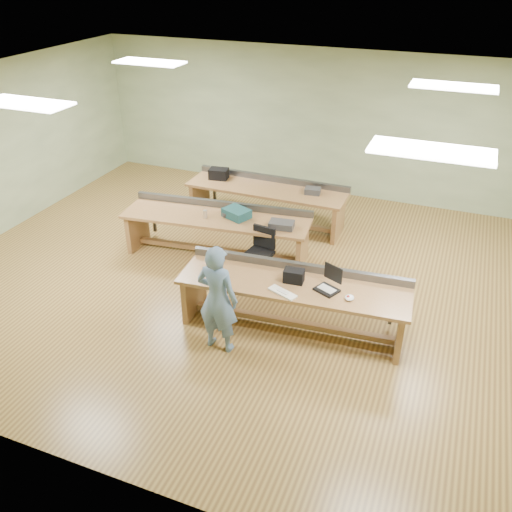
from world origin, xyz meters
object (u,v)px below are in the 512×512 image
(workbench_back, at_px, (267,196))
(drinks_can, at_px, (205,214))
(parts_bin_teal, at_px, (237,213))
(parts_bin_grey, at_px, (282,225))
(mug, at_px, (225,215))
(workbench_front, at_px, (294,294))
(workbench_mid, at_px, (217,225))
(person, at_px, (218,299))
(laptop_base, at_px, (327,290))
(task_chair, at_px, (260,260))
(camera_bag, at_px, (294,276))

(workbench_back, distance_m, drinks_can, 1.70)
(parts_bin_teal, xyz_separation_m, parts_bin_grey, (0.83, -0.09, -0.02))
(parts_bin_grey, bearing_deg, mug, 178.78)
(workbench_front, relative_size, workbench_back, 1.05)
(workbench_mid, bearing_deg, person, -70.98)
(parts_bin_grey, height_order, mug, parts_bin_grey)
(workbench_front, relative_size, mug, 29.26)
(laptop_base, height_order, task_chair, task_chair)
(laptop_base, distance_m, parts_bin_teal, 2.57)
(workbench_front, bearing_deg, person, -139.83)
(person, bearing_deg, workbench_back, -76.41)
(workbench_back, distance_m, mug, 1.50)
(laptop_base, distance_m, camera_bag, 0.49)
(person, height_order, drinks_can, person)
(laptop_base, distance_m, parts_bin_grey, 1.92)
(camera_bag, relative_size, mug, 2.47)
(workbench_front, height_order, parts_bin_grey, workbench_front)
(laptop_base, bearing_deg, workbench_back, 147.83)
(mug, bearing_deg, drinks_can, -155.87)
(mug, distance_m, drinks_can, 0.33)
(laptop_base, bearing_deg, workbench_mid, 170.94)
(task_chair, bearing_deg, workbench_back, 115.96)
(mug, height_order, drinks_can, drinks_can)
(workbench_front, bearing_deg, parts_bin_grey, 110.61)
(task_chair, relative_size, mug, 7.86)
(workbench_back, distance_m, task_chair, 2.01)
(task_chair, height_order, parts_bin_teal, parts_bin_teal)
(workbench_mid, height_order, person, person)
(workbench_front, height_order, laptop_base, workbench_front)
(workbench_mid, bearing_deg, workbench_back, 69.78)
(workbench_back, bearing_deg, mug, -97.16)
(workbench_back, relative_size, mug, 27.91)
(laptop_base, relative_size, mug, 2.66)
(laptop_base, relative_size, parts_bin_grey, 0.73)
(laptop_base, distance_m, task_chair, 1.83)
(person, relative_size, mug, 14.07)
(workbench_front, distance_m, parts_bin_teal, 2.20)
(workbench_mid, height_order, mug, workbench_mid)
(camera_bag, distance_m, task_chair, 1.49)
(workbench_back, bearing_deg, camera_bag, -62.69)
(mug, bearing_deg, laptop_base, -35.47)
(drinks_can, bearing_deg, person, -60.12)
(person, distance_m, task_chair, 1.90)
(workbench_mid, relative_size, parts_bin_grey, 8.26)
(drinks_can, bearing_deg, camera_bag, -34.11)
(workbench_front, distance_m, parts_bin_grey, 1.65)
(workbench_back, relative_size, laptop_base, 10.51)
(parts_bin_teal, distance_m, parts_bin_grey, 0.83)
(task_chair, relative_size, parts_bin_grey, 2.17)
(drinks_can, bearing_deg, workbench_front, -34.18)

